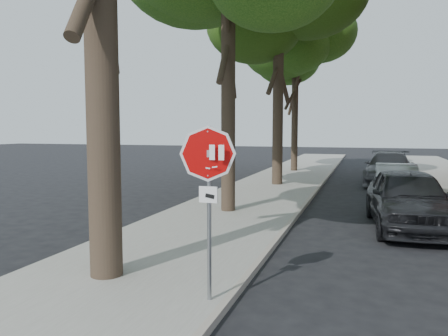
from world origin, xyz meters
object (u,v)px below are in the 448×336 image
at_px(tree_mid_b, 279,11).
at_px(tree_far, 296,54).
at_px(car_b, 396,183).
at_px(car_c, 389,168).
at_px(stop_sign, 208,179).
at_px(car_a, 408,199).

relative_size(tree_mid_b, tree_far, 1.11).
xyz_separation_m(car_b, car_c, (0.00, 5.08, 0.10)).
height_order(stop_sign, tree_mid_b, tree_mid_b).
bearing_deg(car_c, tree_mid_b, -151.76).
height_order(tree_mid_b, tree_far, tree_mid_b).
relative_size(tree_mid_b, car_a, 2.17).
relative_size(car_a, car_b, 1.15).
distance_m(tree_mid_b, car_c, 9.08).
bearing_deg(tree_far, tree_mid_b, -87.56).
bearing_deg(car_a, stop_sign, -121.17).
bearing_deg(car_a, car_c, 85.50).
distance_m(car_b, car_c, 5.08).
relative_size(tree_mid_b, car_c, 1.92).
xyz_separation_m(stop_sign, tree_far, (-2.02, 21.14, 5.26)).
bearing_deg(car_c, stop_sign, -97.50).
distance_m(stop_sign, tree_mid_b, 15.48).
height_order(tree_far, car_c, tree_far).
bearing_deg(car_b, stop_sign, -106.21).
distance_m(tree_far, car_c, 9.58).
bearing_deg(stop_sign, tree_mid_b, 96.95).
xyz_separation_m(tree_far, car_b, (5.32, -9.79, -6.53)).
distance_m(car_a, car_b, 4.77).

